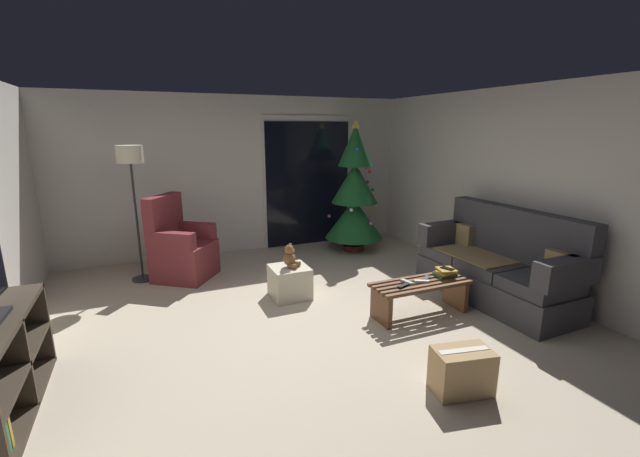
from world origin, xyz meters
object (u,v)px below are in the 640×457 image
(christmas_tree, at_px, (354,195))
(teddy_bear_chestnut, at_px, (290,257))
(ottoman, at_px, (290,282))
(couch, at_px, (498,266))
(remote_silver, at_px, (407,282))
(remote_graphite, at_px, (426,278))
(floor_lamp, at_px, (131,168))
(armchair, at_px, (181,249))
(remote_black, at_px, (403,286))
(cell_phone, at_px, (447,268))
(book_stack, at_px, (446,272))
(remote_white, at_px, (422,281))
(coffee_table, at_px, (420,293))
(cardboard_box_taped_mid_floor, at_px, (462,371))

(christmas_tree, xyz_separation_m, teddy_bear_chestnut, (-1.62, -1.45, -0.43))
(ottoman, bearing_deg, couch, -24.20)
(couch, distance_m, remote_silver, 1.27)
(remote_graphite, xyz_separation_m, floor_lamp, (-2.88, 2.31, 1.11))
(armchair, bearing_deg, remote_black, -48.51)
(remote_silver, bearing_deg, christmas_tree, 62.85)
(couch, distance_m, cell_phone, 0.76)
(christmas_tree, relative_size, armchair, 1.87)
(remote_black, xyz_separation_m, ottoman, (-0.89, 1.07, -0.20))
(remote_black, height_order, armchair, armchair)
(cell_phone, relative_size, christmas_tree, 0.07)
(armchair, bearing_deg, floor_lamp, 166.47)
(couch, xyz_separation_m, christmas_tree, (-0.63, 2.45, 0.53))
(book_stack, relative_size, floor_lamp, 0.14)
(remote_black, xyz_separation_m, remote_white, (0.26, 0.03, 0.00))
(remote_black, bearing_deg, remote_graphite, -95.91)
(couch, height_order, ottoman, couch)
(remote_black, distance_m, book_stack, 0.63)
(remote_silver, xyz_separation_m, ottoman, (-0.99, 0.99, -0.20))
(coffee_table, distance_m, floor_lamp, 3.85)
(remote_black, height_order, cardboard_box_taped_mid_floor, remote_black)
(armchair, bearing_deg, book_stack, -39.83)
(floor_lamp, xyz_separation_m, ottoman, (1.64, -1.33, -1.32))
(floor_lamp, relative_size, ottoman, 4.05)
(remote_white, bearing_deg, ottoman, -105.83)
(coffee_table, bearing_deg, christmas_tree, 78.86)
(remote_silver, xyz_separation_m, teddy_bear_chestnut, (-0.98, 0.98, 0.11))
(coffee_table, height_order, cardboard_box_taped_mid_floor, coffee_table)
(teddy_bear_chestnut, height_order, cardboard_box_taped_mid_floor, teddy_bear_chestnut)
(couch, distance_m, ottoman, 2.48)
(cell_phone, height_order, armchair, armchair)
(couch, bearing_deg, christmas_tree, 104.40)
(ottoman, relative_size, cardboard_box_taped_mid_floor, 0.91)
(teddy_bear_chestnut, bearing_deg, cell_phone, -33.62)
(floor_lamp, bearing_deg, christmas_tree, 1.88)
(couch, xyz_separation_m, coffee_table, (-1.11, -0.01, -0.14))
(ottoman, xyz_separation_m, teddy_bear_chestnut, (0.01, -0.01, 0.31))
(remote_white, distance_m, christmas_tree, 2.58)
(remote_silver, relative_size, remote_black, 1.00)
(ottoman, bearing_deg, christmas_tree, 41.48)
(remote_black, distance_m, floor_lamp, 3.65)
(cell_phone, xyz_separation_m, teddy_bear_chestnut, (-1.50, 1.00, 0.02))
(remote_graphite, bearing_deg, cardboard_box_taped_mid_floor, -70.49)
(armchair, height_order, floor_lamp, floor_lamp)
(remote_black, bearing_deg, remote_silver, -70.75)
(coffee_table, xyz_separation_m, remote_black, (-0.26, -0.05, 0.14))
(couch, bearing_deg, remote_silver, 178.71)
(christmas_tree, height_order, cardboard_box_taped_mid_floor, christmas_tree)
(couch, xyz_separation_m, teddy_bear_chestnut, (-2.25, 1.01, 0.10))
(cell_phone, height_order, christmas_tree, christmas_tree)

